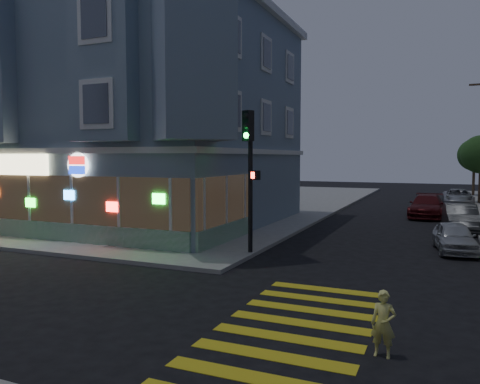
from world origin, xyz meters
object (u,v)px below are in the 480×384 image
Objects in this scene: street_tree_far at (474,155)px; parked_car_c at (427,206)px; traffic_signal at (250,157)px; parked_car_b at (461,218)px; parked_car_d at (458,197)px; running_child at (383,324)px; parked_car_a at (454,237)px.

parked_car_c is (-3.60, -18.10, -3.24)m from street_tree_far.
parked_car_b is at bearing 76.93° from traffic_signal.
parked_car_d is (2.01, 8.74, -0.06)m from parked_car_c.
parked_car_b reaches higher than running_child.
parked_car_d reaches higher than running_child.
street_tree_far is at bearing 87.58° from running_child.
running_child is 0.30× the size of parked_car_b.
traffic_signal is at bearing -158.26° from parked_car_a.
parked_car_a is 0.75× the size of parked_car_d.
parked_car_b is (1.89, 17.01, 0.06)m from running_child.
parked_car_c is 8.97m from parked_car_d.
traffic_signal is at bearing -105.80° from street_tree_far.
parked_car_a is at bearing -98.53° from parked_car_b.
parked_car_a is 0.65× the size of traffic_signal.
parked_car_a is 19.81m from parked_car_d.
parked_car_a is 11.13m from parked_car_c.
parked_car_a is at bearing 85.41° from running_child.
traffic_signal is at bearing 130.93° from running_child.
parked_car_d is at bearing 96.11° from traffic_signal.
traffic_signal is (-7.79, -23.78, 3.10)m from parked_car_d.
traffic_signal is at bearing -108.36° from parked_car_c.
parked_car_d is 0.86× the size of traffic_signal.
parked_car_b is at bearing 78.29° from parked_car_a.
parked_car_d is (-1.59, -9.36, -3.30)m from street_tree_far.
parked_car_a is at bearing 53.61° from traffic_signal.
running_child is 9.62m from traffic_signal.
running_child is 17.11m from parked_car_b.
running_child is 31.03m from parked_car_d.
street_tree_far is at bearing 98.44° from traffic_signal.
parked_car_c reaches higher than parked_car_b.
running_child is at bearing -87.77° from parked_car_c.
parked_car_c reaches higher than parked_car_d.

